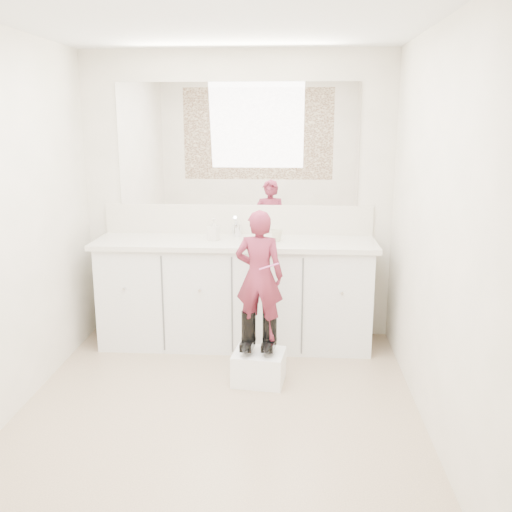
{
  "coord_description": "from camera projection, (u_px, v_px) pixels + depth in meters",
  "views": [
    {
      "loc": [
        0.45,
        -3.29,
        1.85
      ],
      "look_at": [
        0.2,
        0.69,
        0.89
      ],
      "focal_mm": 40.0,
      "sensor_mm": 36.0,
      "label": 1
    }
  ],
  "objects": [
    {
      "name": "toothbrush",
      "position": [
        269.0,
        266.0,
        3.85
      ],
      "size": [
        0.14,
        0.03,
        0.06
      ],
      "primitive_type": "cylinder",
      "rotation": [
        0.0,
        1.22,
        -0.13
      ],
      "color": "#D854A1",
      "rests_on": "toddler"
    },
    {
      "name": "vanity_cabinet",
      "position": [
        235.0,
        295.0,
        4.74
      ],
      "size": [
        2.2,
        0.55,
        0.85
      ],
      "primitive_type": "cube",
      "color": "silver",
      "rests_on": "floor"
    },
    {
      "name": "wall_front",
      "position": [
        155.0,
        317.0,
        1.91
      ],
      "size": [
        2.6,
        0.0,
        2.6
      ],
      "primitive_type": "plane",
      "rotation": [
        -1.57,
        0.0,
        0.0
      ],
      "color": "beige",
      "rests_on": "floor"
    },
    {
      "name": "wall_right",
      "position": [
        438.0,
        234.0,
        3.29
      ],
      "size": [
        0.0,
        3.0,
        3.0
      ],
      "primitive_type": "plane",
      "rotation": [
        1.57,
        0.0,
        -1.57
      ],
      "color": "beige",
      "rests_on": "floor"
    },
    {
      "name": "ceiling",
      "position": [
        210.0,
        14.0,
        3.09
      ],
      "size": [
        3.0,
        3.0,
        0.0
      ],
      "primitive_type": "plane",
      "rotation": [
        3.14,
        0.0,
        0.0
      ],
      "color": "white",
      "rests_on": "wall_back"
    },
    {
      "name": "soap_bottle",
      "position": [
        214.0,
        229.0,
        4.61
      ],
      "size": [
        0.1,
        0.1,
        0.18
      ],
      "primitive_type": "imported",
      "rotation": [
        0.0,
        0.0,
        -0.34
      ],
      "color": "beige",
      "rests_on": "countertop"
    },
    {
      "name": "dot_panel",
      "position": [
        150.0,
        183.0,
        1.82
      ],
      "size": [
        2.0,
        0.01,
        1.2
      ],
      "primitive_type": "cube",
      "color": "#472819",
      "rests_on": "wall_front"
    },
    {
      "name": "boot_right",
      "position": [
        270.0,
        332.0,
        4.05
      ],
      "size": [
        0.13,
        0.21,
        0.3
      ],
      "primitive_type": null,
      "rotation": [
        0.0,
        0.0,
        -0.13
      ],
      "color": "black",
      "rests_on": "step_stool"
    },
    {
      "name": "wall_left",
      "position": [
        1.0,
        229.0,
        3.45
      ],
      "size": [
        0.0,
        3.0,
        3.0
      ],
      "primitive_type": "plane",
      "rotation": [
        1.57,
        0.0,
        1.57
      ],
      "color": "beige",
      "rests_on": "floor"
    },
    {
      "name": "boot_left",
      "position": [
        249.0,
        331.0,
        4.05
      ],
      "size": [
        0.13,
        0.21,
        0.3
      ],
      "primitive_type": null,
      "rotation": [
        0.0,
        0.0,
        -0.13
      ],
      "color": "black",
      "rests_on": "step_stool"
    },
    {
      "name": "faucet",
      "position": [
        237.0,
        230.0,
        4.76
      ],
      "size": [
        0.08,
        0.08,
        0.1
      ],
      "primitive_type": "cylinder",
      "color": "silver",
      "rests_on": "countertop"
    },
    {
      "name": "mirror",
      "position": [
        237.0,
        145.0,
        4.71
      ],
      "size": [
        2.0,
        0.02,
        1.0
      ],
      "primitive_type": "cube",
      "color": "white",
      "rests_on": "wall_back"
    },
    {
      "name": "toddler",
      "position": [
        259.0,
        276.0,
        3.95
      ],
      "size": [
        0.36,
        0.26,
        0.92
      ],
      "primitive_type": "imported",
      "rotation": [
        0.0,
        0.0,
        3.02
      ],
      "color": "#B23658",
      "rests_on": "step_stool"
    },
    {
      "name": "step_stool",
      "position": [
        259.0,
        367.0,
        4.09
      ],
      "size": [
        0.39,
        0.34,
        0.23
      ],
      "primitive_type": "cube",
      "rotation": [
        0.0,
        0.0,
        -0.13
      ],
      "color": "white",
      "rests_on": "floor"
    },
    {
      "name": "countertop",
      "position": [
        235.0,
        243.0,
        4.62
      ],
      "size": [
        2.28,
        0.58,
        0.04
      ],
      "primitive_type": "cube",
      "color": "beige",
      "rests_on": "vanity_cabinet"
    },
    {
      "name": "cup",
      "position": [
        276.0,
        235.0,
        4.58
      ],
      "size": [
        0.11,
        0.11,
        0.09
      ],
      "primitive_type": "imported",
      "rotation": [
        0.0,
        0.0,
        -0.15
      ],
      "color": "#BFB899",
      "rests_on": "countertop"
    },
    {
      "name": "backsplash",
      "position": [
        238.0,
        219.0,
        4.85
      ],
      "size": [
        2.28,
        0.03,
        0.25
      ],
      "primitive_type": "cube",
      "color": "beige",
      "rests_on": "countertop"
    },
    {
      "name": "floor",
      "position": [
        217.0,
        415.0,
        3.65
      ],
      "size": [
        3.0,
        3.0,
        0.0
      ],
      "primitive_type": "plane",
      "color": "#836A55",
      "rests_on": "ground"
    },
    {
      "name": "wall_back",
      "position": [
        238.0,
        198.0,
        4.82
      ],
      "size": [
        2.6,
        0.0,
        2.6
      ],
      "primitive_type": "plane",
      "rotation": [
        1.57,
        0.0,
        0.0
      ],
      "color": "beige",
      "rests_on": "floor"
    }
  ]
}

